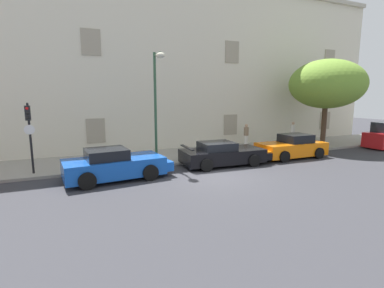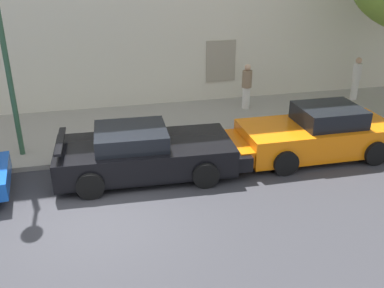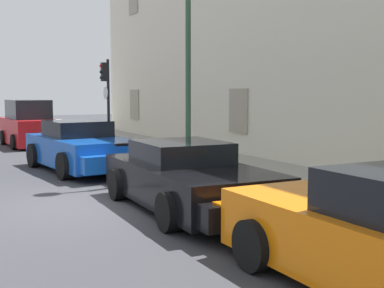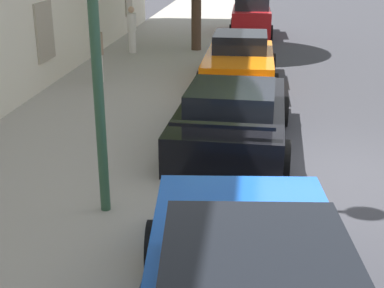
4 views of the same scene
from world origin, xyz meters
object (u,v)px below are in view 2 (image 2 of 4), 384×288
object	(u,v)px
sportscar_white_middle	(311,135)
pedestrian_admiring	(356,78)
sportscar_yellow_flank	(151,153)
pedestrian_strolling	(247,86)

from	to	relation	value
sportscar_white_middle	pedestrian_admiring	xyz separation A→B (m)	(3.79, 3.86, 0.35)
sportscar_yellow_flank	pedestrian_strolling	bearing A→B (deg)	44.38
sportscar_white_middle	pedestrian_strolling	size ratio (longest dim) A/B	2.89
sportscar_yellow_flank	sportscar_white_middle	world-z (taller)	sportscar_white_middle
pedestrian_strolling	pedestrian_admiring	bearing A→B (deg)	0.13
sportscar_white_middle	pedestrian_strolling	xyz separation A→B (m)	(-0.51, 3.85, 0.34)
sportscar_yellow_flank	pedestrian_admiring	size ratio (longest dim) A/B	3.07
sportscar_white_middle	pedestrian_strolling	distance (m)	3.89
pedestrian_strolling	sportscar_white_middle	bearing A→B (deg)	-82.43
pedestrian_admiring	sportscar_white_middle	bearing A→B (deg)	-134.54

